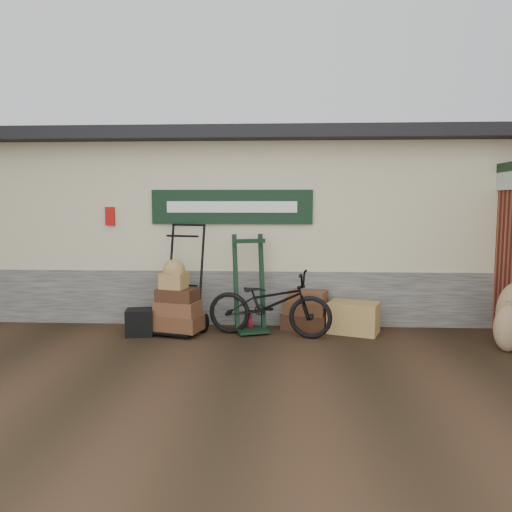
{
  "coord_description": "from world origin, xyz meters",
  "views": [
    {
      "loc": [
        0.52,
        -7.07,
        2.02
      ],
      "look_at": [
        0.09,
        0.9,
        1.16
      ],
      "focal_mm": 35.0,
      "sensor_mm": 36.0,
      "label": 1
    }
  ],
  "objects_px": {
    "black_trunk": "(140,322)",
    "bicycle": "(269,300)",
    "porter_trolley": "(183,278)",
    "suitcase_stack": "(306,309)",
    "wicker_hamper": "(354,318)",
    "green_barrow": "(250,284)"
  },
  "relations": [
    {
      "from": "suitcase_stack",
      "to": "bicycle",
      "type": "distance_m",
      "value": 0.76
    },
    {
      "from": "suitcase_stack",
      "to": "bicycle",
      "type": "bearing_deg",
      "value": -142.8
    },
    {
      "from": "suitcase_stack",
      "to": "wicker_hamper",
      "type": "bearing_deg",
      "value": -15.36
    },
    {
      "from": "wicker_hamper",
      "to": "black_trunk",
      "type": "xyz_separation_m",
      "value": [
        -3.28,
        -0.31,
        -0.04
      ]
    },
    {
      "from": "green_barrow",
      "to": "bicycle",
      "type": "bearing_deg",
      "value": -54.82
    },
    {
      "from": "green_barrow",
      "to": "bicycle",
      "type": "height_order",
      "value": "green_barrow"
    },
    {
      "from": "porter_trolley",
      "to": "bicycle",
      "type": "height_order",
      "value": "porter_trolley"
    },
    {
      "from": "suitcase_stack",
      "to": "wicker_hamper",
      "type": "xyz_separation_m",
      "value": [
        0.73,
        -0.2,
        -0.08
      ]
    },
    {
      "from": "porter_trolley",
      "to": "wicker_hamper",
      "type": "bearing_deg",
      "value": 16.99
    },
    {
      "from": "black_trunk",
      "to": "bicycle",
      "type": "bearing_deg",
      "value": 2.27
    },
    {
      "from": "porter_trolley",
      "to": "bicycle",
      "type": "xyz_separation_m",
      "value": [
        1.35,
        -0.16,
        -0.31
      ]
    },
    {
      "from": "black_trunk",
      "to": "bicycle",
      "type": "relative_size",
      "value": 0.21
    },
    {
      "from": "porter_trolley",
      "to": "suitcase_stack",
      "type": "distance_m",
      "value": 2.02
    },
    {
      "from": "green_barrow",
      "to": "black_trunk",
      "type": "height_order",
      "value": "green_barrow"
    },
    {
      "from": "green_barrow",
      "to": "suitcase_stack",
      "type": "distance_m",
      "value": 1.01
    },
    {
      "from": "suitcase_stack",
      "to": "black_trunk",
      "type": "xyz_separation_m",
      "value": [
        -2.55,
        -0.51,
        -0.12
      ]
    },
    {
      "from": "suitcase_stack",
      "to": "black_trunk",
      "type": "height_order",
      "value": "suitcase_stack"
    },
    {
      "from": "porter_trolley",
      "to": "wicker_hamper",
      "type": "height_order",
      "value": "porter_trolley"
    },
    {
      "from": "wicker_hamper",
      "to": "bicycle",
      "type": "distance_m",
      "value": 1.36
    },
    {
      "from": "porter_trolley",
      "to": "wicker_hamper",
      "type": "distance_m",
      "value": 2.72
    },
    {
      "from": "porter_trolley",
      "to": "green_barrow",
      "type": "distance_m",
      "value": 1.04
    },
    {
      "from": "suitcase_stack",
      "to": "black_trunk",
      "type": "distance_m",
      "value": 2.61
    }
  ]
}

